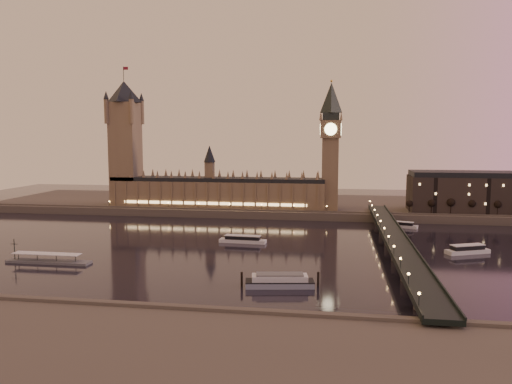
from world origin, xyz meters
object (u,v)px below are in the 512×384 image
at_px(cruise_boat_b, 400,225).
at_px(moored_barge, 280,281).
at_px(cruise_boat_a, 243,239).
at_px(pontoon_pier, 48,260).

height_order(cruise_boat_b, moored_barge, moored_barge).
xyz_separation_m(cruise_boat_a, pontoon_pier, (-90.25, -64.66, -0.76)).
relative_size(cruise_boat_a, cruise_boat_b, 1.19).
xyz_separation_m(moored_barge, pontoon_pier, (-122.86, 22.43, -1.37)).
xyz_separation_m(cruise_boat_a, cruise_boat_b, (102.63, 69.51, -0.09)).
xyz_separation_m(cruise_boat_a, moored_barge, (32.61, -87.09, 0.61)).
distance_m(moored_barge, pontoon_pier, 124.90).
relative_size(cruise_boat_a, moored_barge, 0.87).
height_order(moored_barge, pontoon_pier, pontoon_pier).
bearing_deg(cruise_boat_a, pontoon_pier, -140.99).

